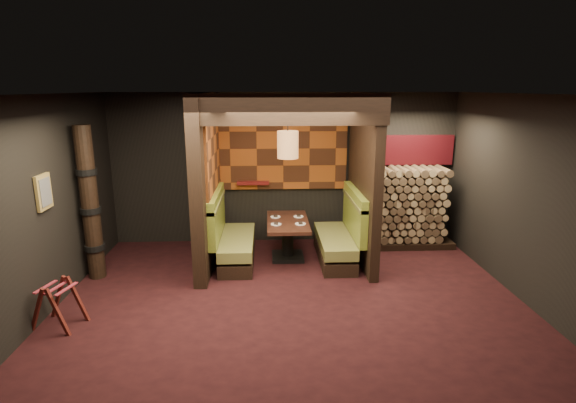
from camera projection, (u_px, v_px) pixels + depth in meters
The scene contains 23 objects.
floor at pixel (292, 305), 6.24m from camera, with size 6.50×5.50×0.02m, color black.
ceiling at pixel (293, 93), 5.53m from camera, with size 6.50×5.50×0.02m, color black.
wall_back at pixel (284, 169), 8.56m from camera, with size 6.50×0.02×2.85m, color black.
wall_front at pixel (315, 304), 3.22m from camera, with size 6.50×0.02×2.85m, color black.
wall_left at pixel (39, 209), 5.74m from camera, with size 0.02×5.50×2.85m, color black.
wall_right at pixel (534, 203), 6.04m from camera, with size 0.02×5.50×2.85m, color black.
partition_left at pixel (206, 181), 7.42m from camera, with size 0.20×2.20×2.85m, color black.
partition_right at pixel (364, 179), 7.59m from camera, with size 0.15×2.10×2.85m, color black.
header_beam at pixel (288, 110), 6.27m from camera, with size 2.85×0.18×0.44m, color black.
tapa_back_panel at pixel (283, 148), 8.41m from camera, with size 2.40×0.06×1.55m, color #8E4215.
tapa_side_panel at pixel (213, 154), 7.49m from camera, with size 0.04×1.85×1.45m, color #8E4215.
lacquer_shelf at pixel (253, 183), 8.49m from camera, with size 0.60×0.12×0.07m, color maroon.
booth_bench_left at pixel (231, 239), 7.69m from camera, with size 0.68×1.60×1.14m.
booth_bench_right at pixel (341, 238), 7.78m from camera, with size 0.68×1.60×1.14m.
dining_table at pixel (288, 233), 7.83m from camera, with size 0.71×1.31×0.69m.
place_settings at pixel (288, 220), 7.77m from camera, with size 0.59×0.63×0.03m.
pendant_lamp at pixel (288, 145), 7.40m from camera, with size 0.35×0.35×1.06m.
framed_picture at pixel (44, 192), 5.79m from camera, with size 0.05×0.36×0.46m.
luggage_rack at pixel (58, 303), 5.62m from camera, with size 0.67×0.55×0.64m.
totem_column at pixel (90, 205), 6.87m from camera, with size 0.31×0.31×2.40m.
firewood_stack at pixel (407, 207), 8.43m from camera, with size 1.73×0.70×1.50m.
mosaic_header at pixel (405, 150), 8.50m from camera, with size 1.83×0.10×0.56m, color maroon.
bay_front_post at pixel (365, 176), 7.85m from camera, with size 0.08×0.08×2.85m, color black.
Camera 1 is at (-0.33, -5.68, 2.93)m, focal length 28.00 mm.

